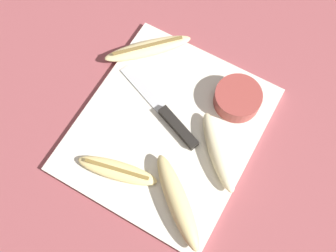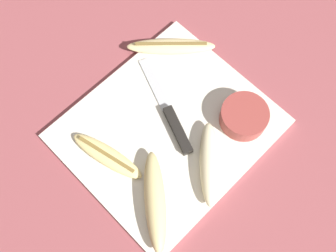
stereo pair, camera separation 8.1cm
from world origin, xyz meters
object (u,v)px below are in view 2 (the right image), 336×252
at_px(banana_spotted_left, 155,201).
at_px(banana_bright_far, 211,162).
at_px(knife, 173,121).
at_px(banana_ripe_center, 171,46).
at_px(prep_bowl, 244,116).
at_px(banana_golden_short, 107,156).

relative_size(banana_spotted_left, banana_bright_far, 1.17).
relative_size(knife, banana_spotted_left, 1.33).
xyz_separation_m(banana_ripe_center, banana_bright_far, (-0.14, -0.25, 0.01)).
relative_size(banana_spotted_left, prep_bowl, 1.78).
xyz_separation_m(banana_ripe_center, prep_bowl, (-0.02, -0.23, 0.01)).
height_order(knife, banana_ripe_center, banana_ripe_center).
distance_m(knife, banana_bright_far, 0.12).
distance_m(banana_spotted_left, prep_bowl, 0.25).
bearing_deg(banana_ripe_center, knife, -133.49).
bearing_deg(banana_spotted_left, banana_golden_short, 91.88).
relative_size(knife, prep_bowl, 2.36).
bearing_deg(banana_golden_short, knife, -14.85).
bearing_deg(banana_ripe_center, banana_spotted_left, -139.92).
relative_size(knife, banana_golden_short, 1.38).
relative_size(banana_ripe_center, banana_spotted_left, 0.97).
distance_m(knife, banana_ripe_center, 0.18).
height_order(knife, banana_spotted_left, banana_spotted_left).
height_order(knife, prep_bowl, prep_bowl).
relative_size(banana_golden_short, banana_ripe_center, 0.99).
xyz_separation_m(knife, banana_golden_short, (-0.15, 0.04, 0.00)).
height_order(banana_golden_short, banana_bright_far, banana_bright_far).
bearing_deg(prep_bowl, knife, 137.36).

